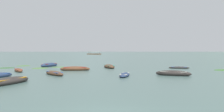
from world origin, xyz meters
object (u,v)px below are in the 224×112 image
object	(u,v)px
rowboat_6	(75,69)
rowboat_8	(109,66)
rowboat_3	(49,65)
rowboat_7	(125,75)
rowboat_1	(179,68)
rowboat_2	(54,73)
ferry_1	(94,54)
rowboat_5	(9,81)
rowboat_0	(173,73)
rowboat_9	(18,70)

from	to	relation	value
rowboat_6	rowboat_8	world-z (taller)	rowboat_6
rowboat_3	rowboat_8	distance (m)	10.65
rowboat_7	rowboat_8	distance (m)	11.54
rowboat_1	rowboat_3	size ratio (longest dim) A/B	0.70
rowboat_2	ferry_1	bearing A→B (deg)	97.20
rowboat_2	rowboat_7	size ratio (longest dim) A/B	0.96
ferry_1	rowboat_5	bearing A→B (deg)	-83.64
rowboat_0	rowboat_2	bearing A→B (deg)	-178.33
rowboat_8	rowboat_9	distance (m)	13.13
rowboat_0	rowboat_5	size ratio (longest dim) A/B	0.90
rowboat_3	rowboat_1	bearing A→B (deg)	-7.69
rowboat_3	ferry_1	xyz separation A→B (m)	(-12.96, 131.80, 0.21)
rowboat_1	rowboat_3	xyz separation A→B (m)	(-21.04, 2.84, 0.12)
rowboat_0	rowboat_5	distance (m)	15.91
rowboat_7	rowboat_9	world-z (taller)	rowboat_9
rowboat_9	rowboat_7	bearing A→B (deg)	-17.10
rowboat_2	rowboat_9	size ratio (longest dim) A/B	1.06
rowboat_2	rowboat_7	bearing A→B (deg)	-4.54
rowboat_2	rowboat_9	bearing A→B (deg)	148.94
rowboat_1	rowboat_7	bearing A→B (deg)	-127.29
rowboat_3	rowboat_5	world-z (taller)	rowboat_3
rowboat_5	rowboat_7	size ratio (longest dim) A/B	1.19
rowboat_1	rowboat_9	size ratio (longest dim) A/B	0.95
rowboat_0	ferry_1	bearing A→B (deg)	102.19
rowboat_6	rowboat_9	bearing A→B (deg)	-163.58
rowboat_0	ferry_1	distance (m)	147.53
rowboat_5	rowboat_3	bearing A→B (deg)	101.36
rowboat_6	rowboat_7	size ratio (longest dim) A/B	1.15
rowboat_8	rowboat_9	xyz separation A→B (m)	(-11.09, -7.04, -0.05)
rowboat_1	rowboat_7	world-z (taller)	rowboat_7
rowboat_0	rowboat_7	xyz separation A→B (m)	(-5.20, -0.99, -0.08)
rowboat_1	rowboat_2	world-z (taller)	rowboat_2
rowboat_3	ferry_1	size ratio (longest dim) A/B	0.40
rowboat_7	rowboat_1	bearing A→B (deg)	52.71
ferry_1	rowboat_6	bearing A→B (deg)	-82.14
rowboat_3	rowboat_2	bearing A→B (deg)	-67.45
rowboat_6	rowboat_7	bearing A→B (deg)	-42.53
rowboat_8	rowboat_9	world-z (taller)	rowboat_8
rowboat_7	rowboat_5	bearing A→B (deg)	-146.88
rowboat_6	rowboat_8	xyz separation A→B (m)	(4.21, 5.02, -0.02)
rowboat_7	rowboat_8	world-z (taller)	rowboat_8
rowboat_1	ferry_1	xyz separation A→B (m)	(-34.00, 134.64, 0.33)
rowboat_7	rowboat_9	bearing A→B (deg)	162.90
rowboat_5	rowboat_1	bearing A→B (deg)	43.89
rowboat_1	rowboat_7	xyz separation A→B (m)	(-8.04, -10.55, 0.02)
ferry_1	rowboat_7	bearing A→B (deg)	-79.86
rowboat_1	rowboat_7	distance (m)	13.27
rowboat_2	rowboat_8	size ratio (longest dim) A/B	0.74
rowboat_5	rowboat_9	world-z (taller)	rowboat_5
rowboat_0	rowboat_2	size ratio (longest dim) A/B	1.12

